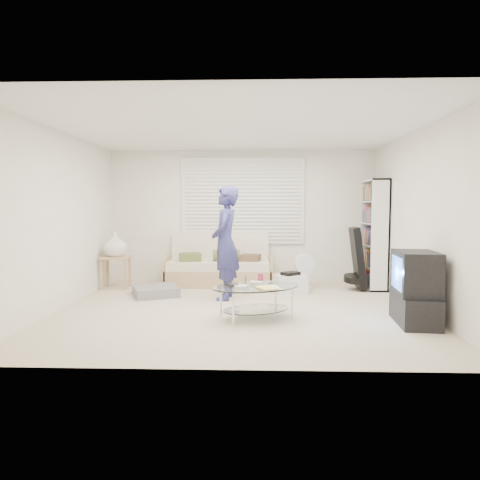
{
  "coord_description": "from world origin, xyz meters",
  "views": [
    {
      "loc": [
        0.22,
        -5.92,
        1.44
      ],
      "look_at": [
        0.01,
        0.3,
        0.95
      ],
      "focal_mm": 32.0,
      "sensor_mm": 36.0,
      "label": 1
    }
  ],
  "objects_px": {
    "futon_sofa": "(219,268)",
    "coffee_table": "(256,292)",
    "bookshelf": "(373,234)",
    "tv_unit": "(415,289)"
  },
  "relations": [
    {
      "from": "bookshelf",
      "to": "tv_unit",
      "type": "distance_m",
      "value": 2.41
    },
    {
      "from": "futon_sofa",
      "to": "coffee_table",
      "type": "bearing_deg",
      "value": -74.4
    },
    {
      "from": "tv_unit",
      "to": "coffee_table",
      "type": "relative_size",
      "value": 0.66
    },
    {
      "from": "futon_sofa",
      "to": "coffee_table",
      "type": "height_order",
      "value": "futon_sofa"
    },
    {
      "from": "futon_sofa",
      "to": "bookshelf",
      "type": "distance_m",
      "value": 2.83
    },
    {
      "from": "bookshelf",
      "to": "coffee_table",
      "type": "distance_m",
      "value": 3.08
    },
    {
      "from": "bookshelf",
      "to": "coffee_table",
      "type": "bearing_deg",
      "value": -133.63
    },
    {
      "from": "futon_sofa",
      "to": "tv_unit",
      "type": "bearing_deg",
      "value": -44.2
    },
    {
      "from": "futon_sofa",
      "to": "coffee_table",
      "type": "distance_m",
      "value": 2.48
    },
    {
      "from": "tv_unit",
      "to": "coffee_table",
      "type": "xyz_separation_m",
      "value": [
        -1.95,
        0.16,
        -0.09
      ]
    }
  ]
}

